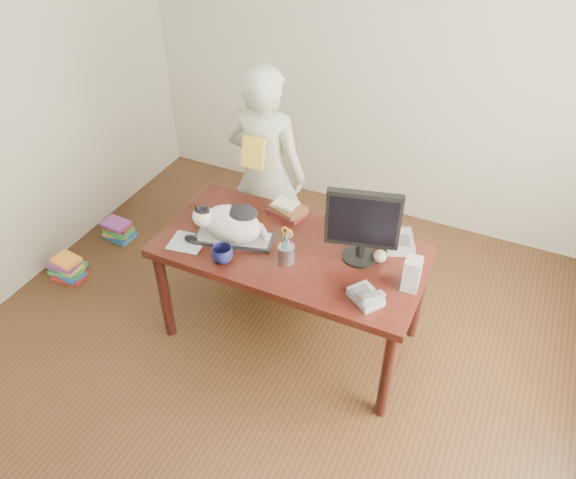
% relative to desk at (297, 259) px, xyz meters
% --- Properties ---
extents(room, '(4.50, 4.50, 4.50)m').
position_rel_desk_xyz_m(room, '(0.00, -0.68, 0.75)').
color(room, black).
rests_on(room, ground).
extents(desk, '(1.60, 0.80, 0.75)m').
position_rel_desk_xyz_m(desk, '(0.00, 0.00, 0.00)').
color(desk, black).
rests_on(desk, ground).
extents(keyboard, '(0.50, 0.29, 0.03)m').
position_rel_desk_xyz_m(keyboard, '(-0.35, -0.16, 0.16)').
color(keyboard, black).
rests_on(keyboard, desk).
extents(cat, '(0.46, 0.31, 0.26)m').
position_rel_desk_xyz_m(cat, '(-0.36, -0.17, 0.28)').
color(cat, white).
rests_on(cat, keyboard).
extents(monitor, '(0.41, 0.25, 0.47)m').
position_rel_desk_xyz_m(monitor, '(0.40, -0.01, 0.41)').
color(monitor, black).
rests_on(monitor, desk).
extents(pen_cup, '(0.12, 0.12, 0.25)m').
position_rel_desk_xyz_m(pen_cup, '(0.02, -0.20, 0.22)').
color(pen_cup, gray).
rests_on(pen_cup, desk).
extents(mousepad, '(0.23, 0.21, 0.00)m').
position_rel_desk_xyz_m(mousepad, '(-0.59, -0.30, 0.15)').
color(mousepad, '#B6BCC3').
rests_on(mousepad, desk).
extents(mouse, '(0.10, 0.07, 0.04)m').
position_rel_desk_xyz_m(mouse, '(-0.57, -0.28, 0.17)').
color(mouse, black).
rests_on(mouse, mousepad).
extents(coffee_mug, '(0.16, 0.16, 0.10)m').
position_rel_desk_xyz_m(coffee_mug, '(-0.31, -0.36, 0.20)').
color(coffee_mug, black).
rests_on(coffee_mug, desk).
extents(phone, '(0.22, 0.21, 0.08)m').
position_rel_desk_xyz_m(phone, '(0.54, -0.31, 0.18)').
color(phone, '#5D5E62').
rests_on(phone, desk).
extents(speaker, '(0.10, 0.11, 0.20)m').
position_rel_desk_xyz_m(speaker, '(0.73, -0.11, 0.25)').
color(speaker, '#959597').
rests_on(speaker, desk).
extents(baseball, '(0.08, 0.08, 0.08)m').
position_rel_desk_xyz_m(baseball, '(0.51, 0.03, 0.19)').
color(baseball, beige).
rests_on(baseball, desk).
extents(book_stack, '(0.26, 0.22, 0.09)m').
position_rel_desk_xyz_m(book_stack, '(-0.17, 0.22, 0.18)').
color(book_stack, '#51151A').
rests_on(book_stack, desk).
extents(calculator, '(0.23, 0.26, 0.07)m').
position_rel_desk_xyz_m(calculator, '(0.57, 0.21, 0.18)').
color(calculator, '#5D5E62').
rests_on(calculator, desk).
extents(person, '(0.59, 0.40, 1.58)m').
position_rel_desk_xyz_m(person, '(-0.48, 0.54, 0.19)').
color(person, silver).
rests_on(person, ground).
extents(held_book, '(0.15, 0.09, 0.21)m').
position_rel_desk_xyz_m(held_book, '(-0.48, 0.37, 0.45)').
color(held_book, gold).
rests_on(held_book, person).
extents(book_pile_a, '(0.27, 0.22, 0.18)m').
position_rel_desk_xyz_m(book_pile_a, '(-1.75, -0.28, -0.51)').
color(book_pile_a, '#B2191C').
rests_on(book_pile_a, ground).
extents(book_pile_b, '(0.26, 0.20, 0.15)m').
position_rel_desk_xyz_m(book_pile_b, '(-1.72, 0.27, -0.53)').
color(book_pile_b, '#1B54A2').
rests_on(book_pile_b, ground).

